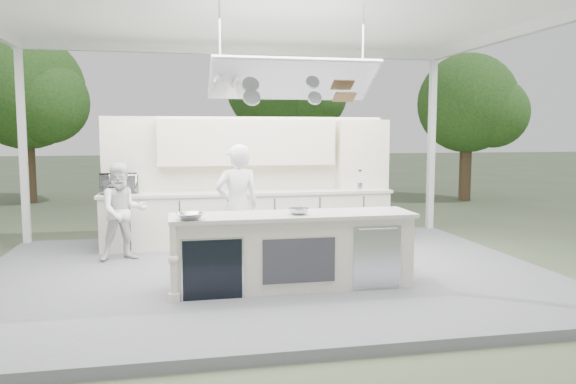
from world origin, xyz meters
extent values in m
plane|color=#4A583C|center=(0.00, 0.00, 0.00)|extent=(90.00, 90.00, 0.00)
cube|color=slate|center=(0.00, 0.00, 0.06)|extent=(8.00, 6.00, 0.12)
cube|color=white|center=(3.90, 2.90, 1.85)|extent=(0.12, 0.12, 3.70)
cube|color=white|center=(-3.90, 2.90, 1.85)|extent=(0.12, 0.12, 3.70)
cube|color=white|center=(0.00, 0.00, 3.78)|extent=(8.20, 6.20, 0.16)
cube|color=white|center=(0.00, 2.90, 3.62)|extent=(8.00, 0.12, 0.16)
cube|color=white|center=(3.90, 0.00, 3.62)|extent=(0.12, 6.00, 0.16)
cube|color=white|center=(0.20, -0.90, 2.75)|extent=(2.00, 0.71, 0.43)
cube|color=white|center=(0.20, -0.90, 2.75)|extent=(2.06, 0.76, 0.46)
cylinder|color=white|center=(-0.70, -0.90, 3.23)|extent=(0.02, 0.02, 0.95)
cylinder|color=white|center=(1.10, -0.90, 3.23)|extent=(0.02, 0.02, 0.95)
cylinder|color=silver|center=(-0.30, -0.75, 2.53)|extent=(0.22, 0.14, 0.21)
cylinder|color=silver|center=(0.50, -0.80, 2.53)|extent=(0.18, 0.12, 0.18)
cube|color=brown|center=(0.90, -0.78, 2.55)|extent=(0.28, 0.18, 0.12)
cube|color=#F1E7CC|center=(0.20, -0.90, 0.57)|extent=(3.00, 0.70, 0.90)
cube|color=beige|center=(0.20, -0.90, 1.04)|extent=(3.10, 0.78, 0.05)
cylinder|color=#F1E7CC|center=(-1.30, -1.25, 0.58)|extent=(0.11, 0.11, 0.92)
cube|color=black|center=(-0.85, -1.25, 0.48)|extent=(0.70, 0.04, 0.72)
cube|color=silver|center=(-0.85, -1.26, 0.48)|extent=(0.74, 0.03, 0.72)
cube|color=#333338|center=(0.20, -1.26, 0.54)|extent=(0.90, 0.02, 0.55)
cube|color=silver|center=(1.20, -1.26, 0.54)|extent=(0.62, 0.02, 0.78)
cube|color=#F1E7CC|center=(0.00, 1.90, 0.57)|extent=(5.00, 0.65, 0.90)
cube|color=beige|center=(0.00, 1.90, 1.04)|extent=(5.08, 0.72, 0.05)
cube|color=#F1E7CC|center=(0.00, 2.20, 1.25)|extent=(5.00, 0.10, 2.25)
cube|color=#F1E7CC|center=(0.00, 2.07, 1.92)|extent=(3.10, 0.38, 0.80)
cube|color=#F1E7CC|center=(2.10, 2.02, 1.67)|extent=(0.90, 0.45, 1.30)
cube|color=brown|center=(2.10, 2.02, 1.67)|extent=(0.84, 0.40, 0.03)
cylinder|color=silver|center=(2.00, 1.88, 1.13)|extent=(0.20, 0.20, 0.12)
cylinder|color=black|center=(2.00, 1.88, 1.29)|extent=(0.17, 0.17, 0.20)
cylinder|color=black|center=(2.35, 1.88, 1.12)|extent=(0.16, 0.16, 0.10)
cone|color=black|center=(2.35, 1.88, 1.29)|extent=(0.14, 0.14, 0.24)
cylinder|color=brown|center=(-5.50, 10.00, 1.05)|extent=(0.36, 0.36, 2.10)
sphere|color=#3B6926|center=(-5.50, 10.00, 3.29)|extent=(3.40, 3.40, 3.40)
sphere|color=#3B6926|center=(-4.82, 9.49, 2.95)|extent=(2.38, 2.38, 2.38)
cylinder|color=brown|center=(2.50, 12.00, 1.22)|extent=(0.36, 0.36, 2.45)
sphere|color=#3B6926|center=(2.50, 12.00, 3.85)|extent=(4.00, 4.00, 4.00)
sphere|color=#3B6926|center=(3.30, 11.40, 3.45)|extent=(2.80, 2.80, 2.80)
cylinder|color=brown|center=(7.50, 8.00, 0.96)|extent=(0.36, 0.36, 1.92)
sphere|color=#3B6926|center=(7.50, 8.00, 2.97)|extent=(3.00, 3.00, 3.00)
sphere|color=#3B6926|center=(8.10, 7.55, 2.67)|extent=(2.10, 2.10, 2.10)
imported|color=white|center=(-0.38, 0.28, 1.02)|extent=(0.73, 0.56, 1.80)
imported|color=silver|center=(-2.06, 1.11, 0.88)|extent=(0.86, 0.74, 1.52)
imported|color=#B4B8BC|center=(-2.20, 1.99, 1.24)|extent=(0.67, 0.51, 0.33)
imported|color=#BABCC1|center=(-1.10, -1.15, 1.11)|extent=(0.37, 0.37, 0.08)
imported|color=silver|center=(0.25, -0.99, 1.11)|extent=(0.31, 0.31, 0.08)
camera|label=1|loc=(-1.26, -7.80, 2.10)|focal=35.00mm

